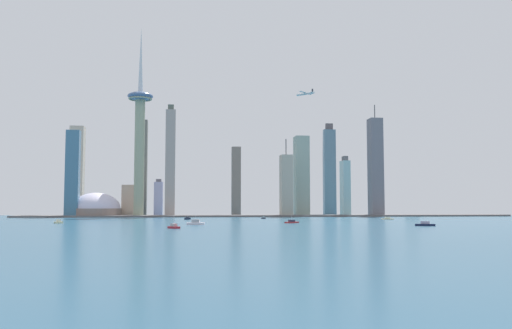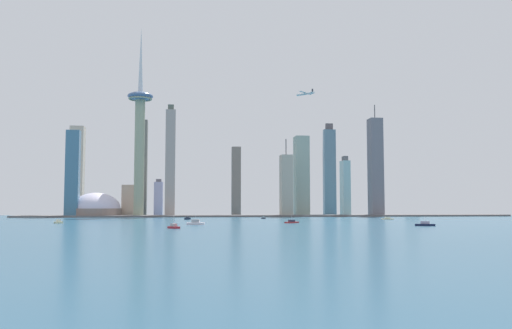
# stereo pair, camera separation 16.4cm
# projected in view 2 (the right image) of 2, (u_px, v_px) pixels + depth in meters

# --- Properties ---
(ground_plane) EXTENTS (6000.00, 6000.00, 0.00)m
(ground_plane) POSITION_uv_depth(u_px,v_px,m) (375.00, 231.00, 405.27)
(ground_plane) COLOR #25506A
(waterfront_pier) EXTENTS (815.09, 43.80, 2.85)m
(waterfront_pier) POSITION_uv_depth(u_px,v_px,m) (272.00, 216.00, 882.38)
(waterfront_pier) COLOR #675F5E
(waterfront_pier) RESTS_ON ground
(observation_tower) EXTENTS (41.03, 41.03, 310.32)m
(observation_tower) POSITION_uv_depth(u_px,v_px,m) (140.00, 129.00, 867.83)
(observation_tower) COLOR #99A284
(observation_tower) RESTS_ON ground
(stadium_dome) EXTENTS (82.11, 82.11, 50.91)m
(stadium_dome) POSITION_uv_depth(u_px,v_px,m) (96.00, 209.00, 872.46)
(stadium_dome) COLOR gray
(stadium_dome) RESTS_ON ground
(skyscraper_0) EXTENTS (21.89, 13.11, 170.05)m
(skyscraper_0) POSITION_uv_depth(u_px,v_px,m) (329.00, 171.00, 992.72)
(skyscraper_0) COLOR slate
(skyscraper_0) RESTS_ON ground
(skyscraper_1) EXTENTS (23.85, 23.31, 158.97)m
(skyscraper_1) POSITION_uv_depth(u_px,v_px,m) (77.00, 171.00, 953.19)
(skyscraper_1) COLOR #C2B19D
(skyscraper_1) RESTS_ON ground
(skyscraper_2) EXTENTS (21.32, 24.21, 193.73)m
(skyscraper_2) POSITION_uv_depth(u_px,v_px,m) (376.00, 167.00, 929.94)
(skyscraper_2) COLOR slate
(skyscraper_2) RESTS_ON ground
(skyscraper_3) EXTENTS (12.49, 23.47, 102.96)m
(skyscraper_3) POSITION_uv_depth(u_px,v_px,m) (345.00, 188.00, 921.85)
(skyscraper_3) COLOR #8CBBC0
(skyscraper_3) RESTS_ON ground
(skyscraper_4) EXTENTS (15.83, 16.29, 124.58)m
(skyscraper_4) POSITION_uv_depth(u_px,v_px,m) (236.00, 181.00, 974.90)
(skyscraper_4) COLOR gray
(skyscraper_4) RESTS_ON ground
(skyscraper_5) EXTENTS (19.64, 20.20, 170.10)m
(skyscraper_5) POSITION_uv_depth(u_px,v_px,m) (141.00, 168.00, 953.75)
(skyscraper_5) COLOR slate
(skyscraper_5) RESTS_ON ground
(skyscraper_6) EXTENTS (23.57, 26.36, 137.69)m
(skyscraper_6) POSITION_uv_depth(u_px,v_px,m) (302.00, 176.00, 926.72)
(skyscraper_6) COLOR #91A69B
(skyscraper_6) RESTS_ON ground
(skyscraper_7) EXTENTS (26.43, 19.26, 52.65)m
(skyscraper_7) POSITION_uv_depth(u_px,v_px,m) (130.00, 201.00, 896.88)
(skyscraper_7) COLOR tan
(skyscraper_7) RESTS_ON ground
(skyscraper_8) EXTENTS (16.08, 13.20, 185.53)m
(skyscraper_8) POSITION_uv_depth(u_px,v_px,m) (170.00, 162.00, 887.02)
(skyscraper_8) COLOR #A59893
(skyscraper_8) RESTS_ON ground
(skyscraper_9) EXTENTS (14.87, 23.82, 63.87)m
(skyscraper_9) POSITION_uv_depth(u_px,v_px,m) (159.00, 199.00, 932.34)
(skyscraper_9) COLOR #9C9EC8
(skyscraper_9) RESTS_ON ground
(skyscraper_10) EXTENTS (20.69, 16.47, 137.35)m
(skyscraper_10) POSITION_uv_depth(u_px,v_px,m) (73.00, 174.00, 848.16)
(skyscraper_10) COLOR teal
(skyscraper_10) RESTS_ON ground
(skyscraper_11) EXTENTS (18.35, 25.47, 128.40)m
(skyscraper_11) POSITION_uv_depth(u_px,v_px,m) (286.00, 186.00, 885.18)
(skyscraper_11) COLOR #ABA797
(skyscraper_11) RESTS_ON ground
(skyscraper_12) EXTENTS (21.72, 17.10, 78.62)m
(skyscraper_12) POSITION_uv_depth(u_px,v_px,m) (412.00, 199.00, 1029.92)
(skyscraper_12) COLOR #989E98
(skyscraper_12) RESTS_ON ground
(boat_0) EXTENTS (8.23, 9.51, 4.40)m
(boat_0) POSITION_uv_depth(u_px,v_px,m) (58.00, 222.00, 566.76)
(boat_0) COLOR beige
(boat_0) RESTS_ON ground
(boat_1) EXTENTS (8.60, 9.09, 7.44)m
(boat_1) POSITION_uv_depth(u_px,v_px,m) (188.00, 218.00, 711.95)
(boat_1) COLOR #18233A
(boat_1) RESTS_ON ground
(boat_2) EXTENTS (10.80, 13.57, 10.73)m
(boat_2) POSITION_uv_depth(u_px,v_px,m) (174.00, 227.00, 445.71)
(boat_2) COLOR #A8232E
(boat_2) RESTS_ON ground
(boat_3) EXTENTS (6.54, 4.18, 3.39)m
(boat_3) POSITION_uv_depth(u_px,v_px,m) (263.00, 218.00, 757.50)
(boat_3) COLOR black
(boat_3) RESTS_ON ground
(boat_4) EXTENTS (16.65, 8.80, 3.42)m
(boat_4) POSITION_uv_depth(u_px,v_px,m) (387.00, 219.00, 715.06)
(boat_4) COLOR beige
(boat_4) RESTS_ON ground
(boat_5) EXTENTS (18.35, 10.75, 8.43)m
(boat_5) POSITION_uv_depth(u_px,v_px,m) (425.00, 224.00, 497.83)
(boat_5) COLOR #111B38
(boat_5) RESTS_ON ground
(boat_6) EXTENTS (17.88, 9.01, 11.37)m
(boat_6) POSITION_uv_depth(u_px,v_px,m) (196.00, 223.00, 527.45)
(boat_6) COLOR white
(boat_6) RESTS_ON ground
(boat_7) EXTENTS (17.02, 13.70, 9.29)m
(boat_7) POSITION_uv_depth(u_px,v_px,m) (292.00, 222.00, 576.78)
(boat_7) COLOR #AD2729
(boat_7) RESTS_ON ground
(airplane) EXTENTS (29.71, 29.63, 8.81)m
(airplane) POSITION_uv_depth(u_px,v_px,m) (305.00, 94.00, 942.24)
(airplane) COLOR silver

